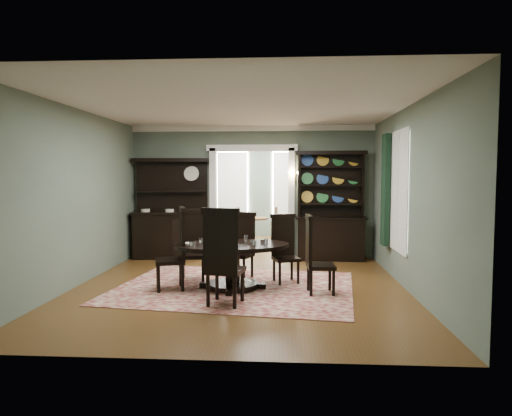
# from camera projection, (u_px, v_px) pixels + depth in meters

# --- Properties ---
(room) EXTENTS (5.51, 6.01, 3.01)m
(room) POSITION_uv_depth(u_px,v_px,m) (239.00, 193.00, 7.53)
(room) COLOR #593817
(room) RESTS_ON ground
(parlor) EXTENTS (3.51, 3.50, 3.01)m
(parlor) POSITION_uv_depth(u_px,v_px,m) (258.00, 188.00, 13.00)
(parlor) COLOR #593817
(parlor) RESTS_ON ground
(doorway_trim) EXTENTS (2.08, 0.25, 2.57)m
(doorway_trim) POSITION_uv_depth(u_px,v_px,m) (252.00, 187.00, 10.47)
(doorway_trim) COLOR white
(doorway_trim) RESTS_ON floor
(right_window) EXTENTS (0.15, 1.47, 2.12)m
(right_window) POSITION_uv_depth(u_px,v_px,m) (392.00, 191.00, 8.24)
(right_window) COLOR white
(right_window) RESTS_ON wall_right
(wall_sconce) EXTENTS (0.27, 0.21, 0.21)m
(wall_sconce) POSITION_uv_depth(u_px,v_px,m) (294.00, 175.00, 10.24)
(wall_sconce) COLOR #C57A34
(wall_sconce) RESTS_ON back_wall_right
(rug) EXTENTS (4.21, 3.48, 0.01)m
(rug) POSITION_uv_depth(u_px,v_px,m) (235.00, 287.00, 7.62)
(rug) COLOR maroon
(rug) RESTS_ON floor
(dining_table) EXTENTS (2.09, 2.06, 0.74)m
(dining_table) POSITION_uv_depth(u_px,v_px,m) (233.00, 258.00, 7.53)
(dining_table) COLOR black
(dining_table) RESTS_ON rug
(centerpiece) EXTENTS (1.42, 0.91, 0.23)m
(centerpiece) POSITION_uv_depth(u_px,v_px,m) (230.00, 239.00, 7.60)
(centerpiece) COLOR white
(centerpiece) RESTS_ON dining_table
(chair_far_left) EXTENTS (0.54, 0.52, 1.27)m
(chair_far_left) POSITION_uv_depth(u_px,v_px,m) (193.00, 243.00, 8.19)
(chair_far_left) COLOR black
(chair_far_left) RESTS_ON rug
(chair_far_mid) EXTENTS (0.57, 0.56, 1.20)m
(chair_far_mid) POSITION_uv_depth(u_px,v_px,m) (242.00, 243.00, 8.35)
(chair_far_mid) COLOR black
(chair_far_mid) RESTS_ON rug
(chair_far_right) EXTENTS (0.55, 0.54, 1.20)m
(chair_far_right) POSITION_uv_depth(u_px,v_px,m) (284.00, 246.00, 8.02)
(chair_far_right) COLOR black
(chair_far_right) RESTS_ON rug
(chair_end_left) EXTENTS (0.61, 0.62, 1.36)m
(chair_end_left) POSITION_uv_depth(u_px,v_px,m) (177.00, 246.00, 7.44)
(chair_end_left) COLOR black
(chair_end_left) RESTS_ON rug
(chair_end_right) EXTENTS (0.47, 0.49, 1.25)m
(chair_end_right) POSITION_uv_depth(u_px,v_px,m) (314.00, 253.00, 7.17)
(chair_end_right) COLOR black
(chair_end_right) RESTS_ON rug
(chair_near) EXTENTS (0.61, 0.58, 1.42)m
(chair_near) POSITION_uv_depth(u_px,v_px,m) (223.00, 255.00, 6.44)
(chair_near) COLOR black
(chair_near) RESTS_ON rug
(sideboard) EXTENTS (1.77, 0.77, 2.26)m
(sideboard) POSITION_uv_depth(u_px,v_px,m) (171.00, 223.00, 10.39)
(sideboard) COLOR black
(sideboard) RESTS_ON floor
(welsh_dresser) EXTENTS (1.57, 0.63, 2.41)m
(welsh_dresser) POSITION_uv_depth(u_px,v_px,m) (331.00, 220.00, 10.15)
(welsh_dresser) COLOR black
(welsh_dresser) RESTS_ON floor
(parlor_table) EXTENTS (0.81, 0.81, 0.75)m
(parlor_table) POSITION_uv_depth(u_px,v_px,m) (253.00, 227.00, 12.21)
(parlor_table) COLOR brown
(parlor_table) RESTS_ON parlor_floor
(parlor_chair_left) EXTENTS (0.44, 0.43, 1.01)m
(parlor_chair_left) POSITION_uv_depth(u_px,v_px,m) (233.00, 225.00, 12.40)
(parlor_chair_left) COLOR brown
(parlor_chair_left) RESTS_ON parlor_floor
(parlor_chair_right) EXTENTS (0.45, 0.44, 1.04)m
(parlor_chair_right) POSITION_uv_depth(u_px,v_px,m) (281.00, 225.00, 12.08)
(parlor_chair_right) COLOR brown
(parlor_chair_right) RESTS_ON parlor_floor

